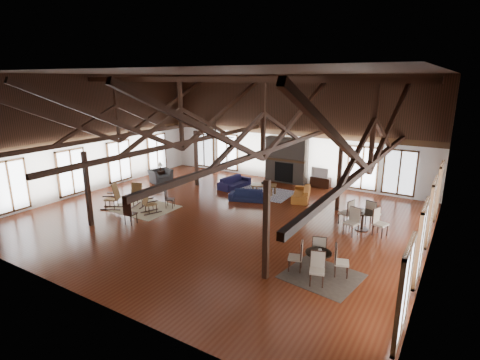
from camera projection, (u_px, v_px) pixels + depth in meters
The scene contains 31 objects.
floor at pixel (221, 217), 16.14m from camera, with size 16.00×16.00×0.00m, color #582412.
ceiling at pixel (219, 73), 14.56m from camera, with size 16.00×14.00×0.02m, color black.
wall_back at pixel (290, 130), 21.11m from camera, with size 16.00×0.02×6.00m, color silver.
wall_front at pixel (66, 191), 9.58m from camera, with size 16.00×0.02×6.00m, color silver.
wall_left at pixel (92, 134), 19.37m from camera, with size 0.02×14.00×6.00m, color silver.
wall_right at pixel (438, 174), 11.33m from camera, with size 0.02×14.00×6.00m, color silver.
roof_truss at pixel (219, 124), 15.08m from camera, with size 15.60×14.07×3.14m.
post_grid at pixel (220, 183), 15.74m from camera, with size 8.16×7.16×3.05m.
fireplace at pixel (286, 160), 21.29m from camera, with size 2.50×0.69×2.60m.
ceiling_fan at pixel (216, 135), 14.08m from camera, with size 1.60×1.60×0.75m.
sofa_navy_front at pixel (248, 195), 18.28m from camera, with size 1.79×0.70×0.52m, color #151A3A.
sofa_navy_left at pixel (234, 182), 20.50m from camera, with size 0.78×2.00×0.58m, color #161336.
sofa_orange at pixel (301, 193), 18.51m from camera, with size 0.78×2.00×0.58m, color #98541D.
coffee_table at pixel (264, 186), 19.33m from camera, with size 1.42×1.06×0.49m.
vase at pixel (263, 182), 19.40m from camera, with size 0.17×0.17×0.18m, color #B2B2B2.
armchair at pixel (161, 176), 21.47m from camera, with size 1.00×1.15×0.75m, color #2C2C2E.
side_table_lamp at pixel (160, 173), 21.80m from camera, with size 0.46×0.46×1.17m.
rocking_chair_a at pixel (138, 195), 17.32m from camera, with size 0.76×1.02×1.18m.
rocking_chair_b at pixel (148, 202), 16.51m from camera, with size 0.72×0.94×1.07m.
rocking_chair_c at pixel (114, 197), 17.05m from camera, with size 1.07×0.88×1.22m.
side_chair_a at pixel (168, 197), 17.20m from camera, with size 0.51×0.51×0.91m.
side_chair_b at pixel (129, 212), 15.18m from camera, with size 0.47×0.47×0.97m.
cafe_table_near at pixel (318, 258), 11.41m from camera, with size 1.88×1.88×0.96m.
cafe_table_far at pixel (363, 217), 14.67m from camera, with size 2.06×2.06×1.06m.
cup_near at pixel (320, 250), 11.37m from camera, with size 0.11×0.11×0.09m, color #B2B2B2.
cup_far at pixel (362, 210), 14.59m from camera, with size 0.13×0.13×0.10m, color #B2B2B2.
tv_console at pixel (320, 182), 20.59m from camera, with size 1.09×0.41×0.54m, color black.
television at pixel (320, 172), 20.47m from camera, with size 0.96×0.13×0.55m, color #B2B2B2.
rug_tan at pixel (143, 208), 17.29m from camera, with size 2.85×2.24×0.01m, color tan.
rug_navy at pixel (263, 193), 19.58m from camera, with size 3.00×2.25×0.01m, color #191742.
rug_dark at pixel (322, 276), 11.33m from camera, with size 2.13×1.94×0.01m, color black.
Camera 1 is at (8.60, -12.50, 5.79)m, focal length 28.00 mm.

